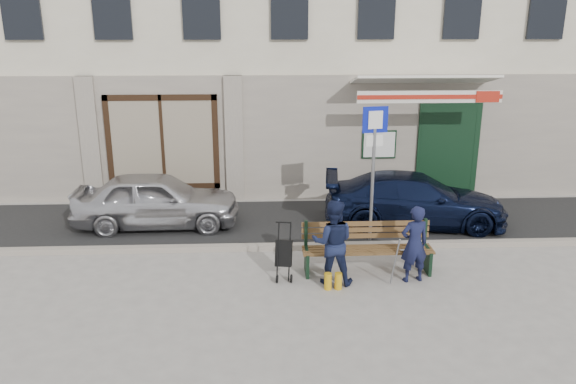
{
  "coord_description": "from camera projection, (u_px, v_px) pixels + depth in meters",
  "views": [
    {
      "loc": [
        -0.67,
        -9.12,
        4.46
      ],
      "look_at": [
        -0.19,
        1.6,
        1.2
      ],
      "focal_mm": 35.0,
      "sensor_mm": 36.0,
      "label": 1
    }
  ],
  "objects": [
    {
      "name": "bench",
      "position": [
        365.0,
        249.0,
        10.31
      ],
      "size": [
        2.4,
        1.17,
        0.98
      ],
      "color": "brown",
      "rests_on": "ground"
    },
    {
      "name": "asphalt_lane",
      "position": [
        293.0,
        222.0,
        13.01
      ],
      "size": [
        60.0,
        3.2,
        0.01
      ],
      "primitive_type": "cube",
      "color": "#282828",
      "rests_on": "ground"
    },
    {
      "name": "building",
      "position": [
        284.0,
        4.0,
        16.68
      ],
      "size": [
        20.0,
        8.27,
        10.0
      ],
      "color": "beige",
      "rests_on": "ground"
    },
    {
      "name": "parking_sign",
      "position": [
        374.0,
        152.0,
        11.4
      ],
      "size": [
        0.53,
        0.12,
        2.85
      ],
      "rotation": [
        0.0,
        0.0,
        0.17
      ],
      "color": "gray",
      "rests_on": "ground"
    },
    {
      "name": "car_navy",
      "position": [
        415.0,
        200.0,
        12.74
      ],
      "size": [
        4.25,
        2.13,
        1.18
      ],
      "primitive_type": "imported",
      "rotation": [
        0.0,
        0.0,
        1.45
      ],
      "color": "black",
      "rests_on": "ground"
    },
    {
      "name": "woman",
      "position": [
        333.0,
        242.0,
        9.8
      ],
      "size": [
        0.81,
        0.67,
        1.54
      ],
      "primitive_type": "imported",
      "rotation": [
        0.0,
        0.0,
        3.02
      ],
      "color": "#151C3A",
      "rests_on": "ground"
    },
    {
      "name": "stroller",
      "position": [
        284.0,
        254.0,
        10.08
      ],
      "size": [
        0.34,
        0.45,
        1.03
      ],
      "rotation": [
        0.0,
        0.0,
        -0.17
      ],
      "color": "black",
      "rests_on": "ground"
    },
    {
      "name": "curb",
      "position": [
        297.0,
        247.0,
        11.46
      ],
      "size": [
        60.0,
        0.18,
        0.12
      ],
      "primitive_type": "cube",
      "color": "#9E9384",
      "rests_on": "ground"
    },
    {
      "name": "ground",
      "position": [
        302.0,
        282.0,
        10.05
      ],
      "size": [
        80.0,
        80.0,
        0.0
      ],
      "primitive_type": "plane",
      "color": "#9E9991",
      "rests_on": "ground"
    },
    {
      "name": "man",
      "position": [
        414.0,
        244.0,
        9.89
      ],
      "size": [
        0.57,
        0.44,
        1.41
      ],
      "primitive_type": "imported",
      "rotation": [
        0.0,
        0.0,
        3.35
      ],
      "color": "#131736",
      "rests_on": "ground"
    },
    {
      "name": "car_silver",
      "position": [
        157.0,
        200.0,
        12.62
      ],
      "size": [
        3.7,
        1.54,
        1.25
      ],
      "primitive_type": "imported",
      "rotation": [
        0.0,
        0.0,
        1.59
      ],
      "color": "silver",
      "rests_on": "ground"
    }
  ]
}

